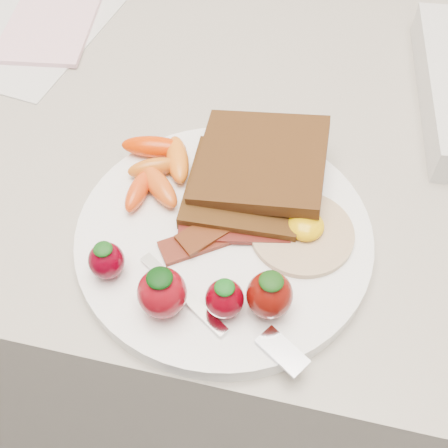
# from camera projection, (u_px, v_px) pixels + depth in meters

# --- Properties ---
(counter) EXTENTS (2.00, 0.60, 0.90)m
(counter) POSITION_uv_depth(u_px,v_px,m) (232.00, 312.00, 0.98)
(counter) COLOR gray
(counter) RESTS_ON ground
(plate) EXTENTS (0.27, 0.27, 0.02)m
(plate) POSITION_uv_depth(u_px,v_px,m) (224.00, 236.00, 0.52)
(plate) COLOR white
(plate) RESTS_ON counter
(toast_lower) EXTENTS (0.11, 0.11, 0.01)m
(toast_lower) POSITION_uv_depth(u_px,v_px,m) (245.00, 188.00, 0.53)
(toast_lower) COLOR #31190A
(toast_lower) RESTS_ON plate
(toast_upper) EXTENTS (0.13, 0.12, 0.03)m
(toast_upper) POSITION_uv_depth(u_px,v_px,m) (261.00, 161.00, 0.53)
(toast_upper) COLOR black
(toast_upper) RESTS_ON toast_lower
(fried_egg) EXTENTS (0.11, 0.11, 0.02)m
(fried_egg) POSITION_uv_depth(u_px,v_px,m) (303.00, 231.00, 0.50)
(fried_egg) COLOR beige
(fried_egg) RESTS_ON plate
(bacon_strips) EXTENTS (0.12, 0.10, 0.01)m
(bacon_strips) POSITION_uv_depth(u_px,v_px,m) (225.00, 229.00, 0.50)
(bacon_strips) COLOR #4E1605
(bacon_strips) RESTS_ON plate
(baby_carrots) EXTENTS (0.08, 0.11, 0.02)m
(baby_carrots) POSITION_uv_depth(u_px,v_px,m) (158.00, 168.00, 0.54)
(baby_carrots) COLOR #CA6116
(baby_carrots) RESTS_ON plate
(strawberries) EXTENTS (0.17, 0.06, 0.05)m
(strawberries) POSITION_uv_depth(u_px,v_px,m) (196.00, 289.00, 0.45)
(strawberries) COLOR #55000E
(strawberries) RESTS_ON plate
(fork) EXTENTS (0.16, 0.08, 0.00)m
(fork) POSITION_uv_depth(u_px,v_px,m) (226.00, 319.00, 0.45)
(fork) COLOR white
(fork) RESTS_ON plate
(paper_sheet) EXTENTS (0.22, 0.27, 0.00)m
(paper_sheet) POSITION_uv_depth(u_px,v_px,m) (27.00, 28.00, 0.72)
(paper_sheet) COLOR silver
(paper_sheet) RESTS_ON counter
(notepad) EXTENTS (0.13, 0.17, 0.01)m
(notepad) POSITION_uv_depth(u_px,v_px,m) (49.00, 26.00, 0.72)
(notepad) COLOR #EAB5C7
(notepad) RESTS_ON paper_sheet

